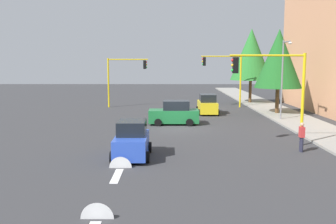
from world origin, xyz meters
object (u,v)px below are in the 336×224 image
tree_roadside_far (251,54)px  pedestrian_crossing (302,136)px  traffic_signal_far_right (124,73)px  street_lamp_curbside (284,71)px  car_blue (132,141)px  car_yellow (207,105)px  traffic_signal_far_left (225,71)px  traffic_signal_near_left (274,81)px  tree_roadside_mid (279,59)px  car_green (174,114)px

tree_roadside_far → pedestrian_crossing: size_ratio=5.42×
traffic_signal_far_right → tree_roadside_far: 15.84m
street_lamp_curbside → car_blue: (12.49, -11.84, -3.45)m
tree_roadside_far → car_yellow: bearing=-33.4°
traffic_signal_far_left → tree_roadside_far: (-4.00, 3.77, 1.89)m
tree_roadside_far → car_yellow: (9.57, -6.30, -5.16)m
traffic_signal_near_left → tree_roadside_mid: 14.72m
tree_roadside_mid → car_blue: (16.87, -12.64, -4.55)m
car_yellow → pedestrian_crossing: size_ratio=2.30×
car_green → car_blue: same height
traffic_signal_far_right → car_green: size_ratio=1.36×
car_yellow → tree_roadside_mid: bearing=86.4°
car_green → pedestrian_crossing: bearing=36.6°
traffic_signal_near_left → pedestrian_crossing: 3.71m
tree_roadside_mid → pedestrian_crossing: size_ratio=4.87×
traffic_signal_far_right → tree_roadside_far: size_ratio=0.60×
car_green → pedestrian_crossing: car_green is taller
car_blue → car_green: bearing=167.3°
street_lamp_curbside → car_yellow: street_lamp_curbside is taller
traffic_signal_near_left → traffic_signal_far_right: (-20.00, -11.37, -0.06)m
car_blue → pedestrian_crossing: bearing=97.4°
traffic_signal_far_left → traffic_signal_far_right: 11.42m
traffic_signal_far_left → traffic_signal_near_left: bearing=-0.1°
tree_roadside_mid → pedestrian_crossing: (15.63, -3.05, -4.53)m
car_blue → traffic_signal_far_left: bearing=159.9°
car_green → car_yellow: bearing=152.2°
traffic_signal_near_left → street_lamp_curbside: street_lamp_curbside is taller
traffic_signal_far_left → car_blue: 24.58m
traffic_signal_near_left → car_blue: traffic_signal_near_left is taller
tree_roadside_far → car_blue: tree_roadside_far is taller
tree_roadside_mid → tree_roadside_far: bearing=-177.1°
traffic_signal_near_left → car_blue: size_ratio=1.55×
car_yellow → traffic_signal_far_left: bearing=155.5°
traffic_signal_far_left → car_yellow: 6.94m
tree_roadside_far → tree_roadside_mid: 10.03m
traffic_signal_far_right → car_green: 13.54m
car_yellow → car_blue: 18.26m
traffic_signal_near_left → tree_roadside_mid: bearing=162.9°
traffic_signal_near_left → car_green: 10.41m
tree_roadside_mid → car_blue: size_ratio=2.27×
traffic_signal_near_left → car_yellow: bearing=-170.2°
traffic_signal_far_left → tree_roadside_far: tree_roadside_far is taller
street_lamp_curbside → tree_roadside_far: bearing=178.8°
traffic_signal_far_right → tree_roadside_mid: 16.86m
street_lamp_curbside → pedestrian_crossing: street_lamp_curbside is taller
car_green → car_blue: (10.87, -2.45, -0.00)m
car_blue → pedestrian_crossing: (-1.24, 9.59, 0.01)m
street_lamp_curbside → traffic_signal_near_left: bearing=-20.0°
tree_roadside_far → car_blue: size_ratio=2.53×
traffic_signal_far_right → tree_roadside_mid: (6.00, 15.68, 1.50)m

